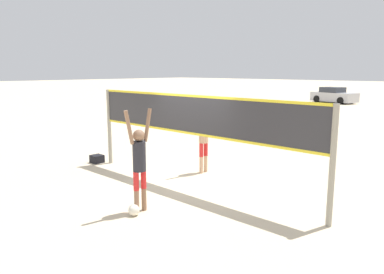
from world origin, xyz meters
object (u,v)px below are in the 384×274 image
(player_spiker, at_px, (139,158))
(parked_car_mid, at_px, (334,96))
(volleyball_net, at_px, (192,122))
(volleyball, at_px, (134,210))
(player_blocker, at_px, (204,134))
(gear_bag, at_px, (97,159))

(player_spiker, height_order, parked_car_mid, player_spiker)
(volleyball_net, xyz_separation_m, volleyball, (0.48, -2.28, -1.58))
(player_blocker, bearing_deg, parked_car_mid, -164.79)
(volleyball_net, bearing_deg, gear_bag, -176.00)
(volleyball_net, relative_size, player_blocker, 3.37)
(parked_car_mid, bearing_deg, volleyball, -62.43)
(volleyball_net, bearing_deg, player_spiker, -79.07)
(volleyball, bearing_deg, player_spiker, 108.88)
(player_spiker, bearing_deg, parked_car_mid, 15.57)
(volleyball_net, height_order, player_blocker, volleyball_net)
(player_spiker, height_order, gear_bag, player_spiker)
(volleyball_net, bearing_deg, parked_car_mid, 105.91)
(parked_car_mid, bearing_deg, player_spiker, -62.45)
(volleyball, height_order, gear_bag, gear_bag)
(gear_bag, bearing_deg, volleyball_net, 4.00)
(player_blocker, xyz_separation_m, volleyball, (1.17, -3.52, -1.06))
(volleyball_net, height_order, player_spiker, volleyball_net)
(player_blocker, distance_m, parked_car_mid, 27.17)
(player_blocker, relative_size, parked_car_mid, 0.51)
(volleyball_net, bearing_deg, player_blocker, 119.40)
(gear_bag, bearing_deg, player_spiker, -21.56)
(volleyball_net, relative_size, player_spiker, 3.36)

